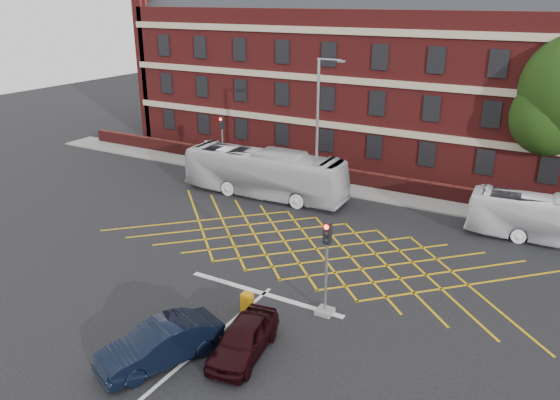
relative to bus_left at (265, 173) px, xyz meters
The scene contains 16 objects.
ground 10.54m from the bus_left, 49.08° to the right, with size 120.00×120.00×0.00m, color black.
victorian_building 16.98m from the bus_left, 63.41° to the left, with size 51.00×12.17×20.40m.
boundary_wall 8.60m from the bus_left, 36.92° to the left, with size 56.00×0.50×1.10m, color #481413.
far_pavement 8.12m from the bus_left, 31.17° to the left, with size 60.00×3.00×0.12m, color slate.
box_junction_hatching 9.14m from the bus_left, 40.72° to the right, with size 11.50×0.12×0.02m, color #CC990C.
stop_line 13.36m from the bus_left, 59.03° to the right, with size 8.00×0.30×0.02m, color silver.
centre_line 19.20m from the bus_left, 69.10° to the right, with size 0.15×14.00×0.02m, color silver.
bus_left is the anchor object (origin of this frame).
bus_right 18.03m from the bus_left, ahead, with size 2.22×9.50×2.65m, color white.
car_navy 18.55m from the bus_left, 70.91° to the right, with size 1.65×4.74×1.56m, color black.
car_maroon 17.78m from the bus_left, 61.45° to the right, with size 1.65×4.10×1.40m, color black.
traffic_light_near 15.21m from the bus_left, 49.04° to the right, with size 0.70×0.70×4.27m.
traffic_light_far 6.62m from the bus_left, 150.47° to the left, with size 0.70×0.70×4.27m.
street_lamp 3.98m from the bus_left, 14.21° to the left, with size 2.25×1.00×9.31m.
direction_signs 8.02m from the bus_left, 153.35° to the left, with size 1.10×0.16×2.20m.
utility_cabinet 14.75m from the bus_left, 61.84° to the right, with size 0.46×0.40×0.86m, color #C4800B.
Camera 1 is at (11.53, -22.28, 12.88)m, focal length 35.00 mm.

